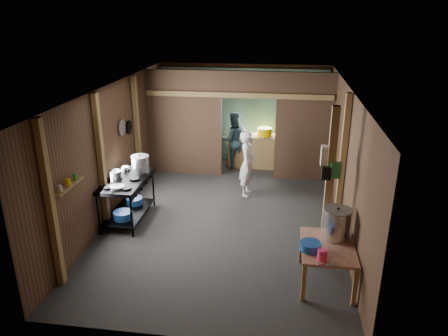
# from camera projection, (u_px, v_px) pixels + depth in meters

# --- Properties ---
(floor) EXTENTS (4.50, 7.00, 0.00)m
(floor) POSITION_uv_depth(u_px,v_px,m) (225.00, 215.00, 8.72)
(floor) COLOR #2A2A2A
(floor) RESTS_ON ground
(ceiling) EXTENTS (4.50, 7.00, 0.00)m
(ceiling) POSITION_uv_depth(u_px,v_px,m) (226.00, 87.00, 7.81)
(ceiling) COLOR #4A4642
(ceiling) RESTS_ON ground
(wall_back) EXTENTS (4.50, 0.00, 2.60)m
(wall_back) POSITION_uv_depth(u_px,v_px,m) (243.00, 113.00, 11.51)
(wall_back) COLOR #4F3724
(wall_back) RESTS_ON ground
(wall_front) EXTENTS (4.50, 0.00, 2.60)m
(wall_front) POSITION_uv_depth(u_px,v_px,m) (185.00, 250.00, 5.02)
(wall_front) COLOR #4F3724
(wall_front) RESTS_ON ground
(wall_left) EXTENTS (0.00, 7.00, 2.60)m
(wall_left) POSITION_uv_depth(u_px,v_px,m) (114.00, 150.00, 8.56)
(wall_left) COLOR #4F3724
(wall_left) RESTS_ON ground
(wall_right) EXTENTS (0.00, 7.00, 2.60)m
(wall_right) POSITION_uv_depth(u_px,v_px,m) (345.00, 160.00, 7.97)
(wall_right) COLOR #4F3724
(wall_right) RESTS_ON ground
(partition_left) EXTENTS (1.85, 0.10, 2.60)m
(partition_left) POSITION_uv_depth(u_px,v_px,m) (184.00, 124.00, 10.48)
(partition_left) COLOR brown
(partition_left) RESTS_ON floor
(partition_right) EXTENTS (1.35, 0.10, 2.60)m
(partition_right) POSITION_uv_depth(u_px,v_px,m) (304.00, 128.00, 10.10)
(partition_right) COLOR brown
(partition_right) RESTS_ON floor
(partition_header) EXTENTS (1.30, 0.10, 0.60)m
(partition_header) POSITION_uv_depth(u_px,v_px,m) (249.00, 84.00, 9.92)
(partition_header) COLOR brown
(partition_header) RESTS_ON wall_back
(turquoise_panel) EXTENTS (4.40, 0.06, 2.50)m
(turquoise_panel) POSITION_uv_depth(u_px,v_px,m) (243.00, 115.00, 11.47)
(turquoise_panel) COLOR #66A5A1
(turquoise_panel) RESTS_ON wall_back
(back_counter) EXTENTS (1.20, 0.50, 0.85)m
(back_counter) POSITION_uv_depth(u_px,v_px,m) (252.00, 151.00, 11.27)
(back_counter) COLOR #9E7842
(back_counter) RESTS_ON floor
(wall_clock) EXTENTS (0.20, 0.03, 0.20)m
(wall_clock) POSITION_uv_depth(u_px,v_px,m) (253.00, 92.00, 11.17)
(wall_clock) COLOR beige
(wall_clock) RESTS_ON wall_back
(post_left_a) EXTENTS (0.10, 0.12, 2.60)m
(post_left_a) POSITION_uv_depth(u_px,v_px,m) (51.00, 206.00, 6.14)
(post_left_a) COLOR #9E7842
(post_left_a) RESTS_ON floor
(post_left_b) EXTENTS (0.10, 0.12, 2.60)m
(post_left_b) POSITION_uv_depth(u_px,v_px,m) (101.00, 163.00, 7.81)
(post_left_b) COLOR #9E7842
(post_left_b) RESTS_ON floor
(post_left_c) EXTENTS (0.10, 0.12, 2.60)m
(post_left_c) POSITION_uv_depth(u_px,v_px,m) (137.00, 133.00, 9.66)
(post_left_c) COLOR #9E7842
(post_left_c) RESTS_ON floor
(post_right) EXTENTS (0.10, 0.12, 2.60)m
(post_right) POSITION_uv_depth(u_px,v_px,m) (342.00, 164.00, 7.79)
(post_right) COLOR #9E7842
(post_right) RESTS_ON floor
(post_free) EXTENTS (0.12, 0.12, 2.60)m
(post_free) POSITION_uv_depth(u_px,v_px,m) (329.00, 186.00, 6.82)
(post_free) COLOR #9E7842
(post_free) RESTS_ON floor
(cross_beam) EXTENTS (4.40, 0.12, 0.12)m
(cross_beam) POSITION_uv_depth(u_px,v_px,m) (238.00, 95.00, 9.99)
(cross_beam) COLOR #9E7842
(cross_beam) RESTS_ON wall_left
(pan_lid_big) EXTENTS (0.03, 0.34, 0.34)m
(pan_lid_big) POSITION_uv_depth(u_px,v_px,m) (122.00, 128.00, 8.80)
(pan_lid_big) COLOR gray
(pan_lid_big) RESTS_ON wall_left
(pan_lid_small) EXTENTS (0.03, 0.30, 0.30)m
(pan_lid_small) POSITION_uv_depth(u_px,v_px,m) (129.00, 127.00, 9.21)
(pan_lid_small) COLOR black
(pan_lid_small) RESTS_ON wall_left
(wall_shelf) EXTENTS (0.14, 0.80, 0.03)m
(wall_shelf) POSITION_uv_depth(u_px,v_px,m) (68.00, 186.00, 6.57)
(wall_shelf) COLOR #9E7842
(wall_shelf) RESTS_ON wall_left
(jar_white) EXTENTS (0.07, 0.07, 0.10)m
(jar_white) POSITION_uv_depth(u_px,v_px,m) (60.00, 189.00, 6.31)
(jar_white) COLOR beige
(jar_white) RESTS_ON wall_shelf
(jar_yellow) EXTENTS (0.08, 0.08, 0.10)m
(jar_yellow) POSITION_uv_depth(u_px,v_px,m) (68.00, 182.00, 6.54)
(jar_yellow) COLOR #FDD400
(jar_yellow) RESTS_ON wall_shelf
(jar_green) EXTENTS (0.06, 0.06, 0.10)m
(jar_green) POSITION_uv_depth(u_px,v_px,m) (74.00, 177.00, 6.75)
(jar_green) COLOR #27813F
(jar_green) RESTS_ON wall_shelf
(bag_white) EXTENTS (0.22, 0.15, 0.32)m
(bag_white) POSITION_uv_depth(u_px,v_px,m) (328.00, 156.00, 6.73)
(bag_white) COLOR beige
(bag_white) RESTS_ON post_free
(bag_green) EXTENTS (0.16, 0.12, 0.24)m
(bag_green) POSITION_uv_depth(u_px,v_px,m) (336.00, 170.00, 6.65)
(bag_green) COLOR #27813F
(bag_green) RESTS_ON post_free
(bag_black) EXTENTS (0.14, 0.10, 0.20)m
(bag_black) POSITION_uv_depth(u_px,v_px,m) (326.00, 173.00, 6.67)
(bag_black) COLOR black
(bag_black) RESTS_ON post_free
(gas_range) EXTENTS (0.75, 1.47, 0.87)m
(gas_range) POSITION_uv_depth(u_px,v_px,m) (128.00, 199.00, 8.40)
(gas_range) COLOR black
(gas_range) RESTS_ON floor
(prep_table) EXTENTS (0.79, 1.08, 0.64)m
(prep_table) POSITION_uv_depth(u_px,v_px,m) (326.00, 264.00, 6.49)
(prep_table) COLOR tan
(prep_table) RESTS_ON floor
(stove_pot_large) EXTENTS (0.36, 0.36, 0.36)m
(stove_pot_large) POSITION_uv_depth(u_px,v_px,m) (141.00, 164.00, 8.55)
(stove_pot_large) COLOR #BDBDBF
(stove_pot_large) RESTS_ON gas_range
(stove_pot_med) EXTENTS (0.27, 0.27, 0.22)m
(stove_pot_med) POSITION_uv_depth(u_px,v_px,m) (115.00, 176.00, 8.15)
(stove_pot_med) COLOR #BDBDBF
(stove_pot_med) RESTS_ON gas_range
(stove_saucepan) EXTENTS (0.17, 0.17, 0.09)m
(stove_saucepan) POSITION_uv_depth(u_px,v_px,m) (125.00, 169.00, 8.63)
(stove_saucepan) COLOR #BDBDBF
(stove_saucepan) RESTS_ON gas_range
(frying_pan) EXTENTS (0.29, 0.50, 0.07)m
(frying_pan) POSITION_uv_depth(u_px,v_px,m) (117.00, 187.00, 7.83)
(frying_pan) COLOR gray
(frying_pan) RESTS_ON gas_range
(blue_tub_front) EXTENTS (0.36, 0.36, 0.15)m
(blue_tub_front) POSITION_uv_depth(u_px,v_px,m) (123.00, 215.00, 8.18)
(blue_tub_front) COLOR #1B4B95
(blue_tub_front) RESTS_ON gas_range
(blue_tub_back) EXTENTS (0.34, 0.34, 0.13)m
(blue_tub_back) POSITION_uv_depth(u_px,v_px,m) (134.00, 201.00, 8.80)
(blue_tub_back) COLOR #1B4B95
(blue_tub_back) RESTS_ON gas_range
(stock_pot) EXTENTS (0.47, 0.47, 0.50)m
(stock_pot) POSITION_uv_depth(u_px,v_px,m) (337.00, 224.00, 6.53)
(stock_pot) COLOR #BDBDBF
(stock_pot) RESTS_ON prep_table
(wash_basin) EXTENTS (0.41, 0.41, 0.12)m
(wash_basin) POSITION_uv_depth(u_px,v_px,m) (310.00, 246.00, 6.26)
(wash_basin) COLOR #1B4B95
(wash_basin) RESTS_ON prep_table
(pink_bucket) EXTENTS (0.14, 0.14, 0.16)m
(pink_bucket) POSITION_uv_depth(u_px,v_px,m) (322.00, 255.00, 5.99)
(pink_bucket) COLOR #F62A5F
(pink_bucket) RESTS_ON prep_table
(knife) EXTENTS (0.30, 0.07, 0.01)m
(knife) POSITION_uv_depth(u_px,v_px,m) (325.00, 265.00, 5.89)
(knife) COLOR #BDBDBF
(knife) RESTS_ON prep_table
(yellow_tub) EXTENTS (0.38, 0.38, 0.21)m
(yellow_tub) POSITION_uv_depth(u_px,v_px,m) (265.00, 132.00, 11.04)
(yellow_tub) COLOR #FDD400
(yellow_tub) RESTS_ON back_counter
(red_cup) EXTENTS (0.12, 0.12, 0.14)m
(red_cup) POSITION_uv_depth(u_px,v_px,m) (243.00, 132.00, 11.12)
(red_cup) COLOR #99361C
(red_cup) RESTS_ON back_counter
(cook) EXTENTS (0.41, 0.57, 1.47)m
(cook) POSITION_uv_depth(u_px,v_px,m) (248.00, 164.00, 9.43)
(cook) COLOR silver
(cook) RESTS_ON floor
(worker_back) EXTENTS (0.87, 0.77, 1.48)m
(worker_back) POSITION_uv_depth(u_px,v_px,m) (233.00, 140.00, 11.12)
(worker_back) COLOR #396070
(worker_back) RESTS_ON floor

